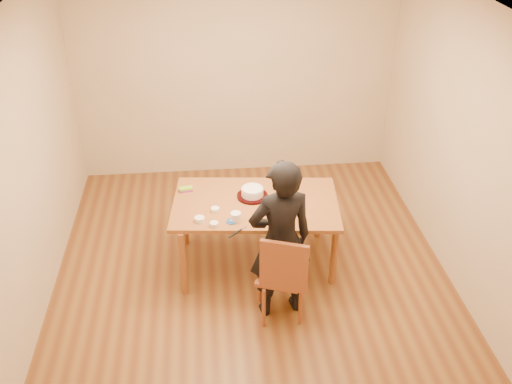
{
  "coord_description": "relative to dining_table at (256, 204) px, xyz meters",
  "views": [
    {
      "loc": [
        -0.41,
        -4.53,
        3.8
      ],
      "look_at": [
        0.05,
        0.16,
        0.9
      ],
      "focal_mm": 40.0,
      "sensor_mm": 36.0,
      "label": 1
    }
  ],
  "objects": [
    {
      "name": "frosting_lid",
      "position": [
        -0.26,
        -0.32,
        0.02
      ],
      "size": [
        0.1,
        0.1,
        0.01
      ],
      "primitive_type": "cylinder",
      "color": "#1A4BAD",
      "rests_on": "dining_table"
    },
    {
      "name": "frosting_dome",
      "position": [
        -0.02,
        0.1,
        0.13
      ],
      "size": [
        0.22,
        0.22,
        0.03
      ],
      "primitive_type": "ellipsoid",
      "color": "white",
      "rests_on": "cake"
    },
    {
      "name": "ramekin_multi",
      "position": [
        -0.56,
        -0.28,
        0.04
      ],
      "size": [
        0.09,
        0.09,
        0.04
      ],
      "primitive_type": "cylinder",
      "color": "white",
      "rests_on": "dining_table"
    },
    {
      "name": "candy_box_green",
      "position": [
        -0.69,
        0.29,
        0.05
      ],
      "size": [
        0.14,
        0.09,
        0.02
      ],
      "primitive_type": "cube",
      "rotation": [
        0.0,
        0.0,
        0.17
      ],
      "color": "green",
      "rests_on": "candy_box_pink"
    },
    {
      "name": "person",
      "position": [
        0.15,
        -0.73,
        0.07
      ],
      "size": [
        0.64,
        0.48,
        1.6
      ],
      "primitive_type": "imported",
      "rotation": [
        0.0,
        0.0,
        3.32
      ],
      "color": "black",
      "rests_on": "floor"
    },
    {
      "name": "frosting_dollop",
      "position": [
        -0.26,
        -0.32,
        0.04
      ],
      "size": [
        0.04,
        0.04,
        0.02
      ],
      "primitive_type": "ellipsoid",
      "color": "white",
      "rests_on": "frosting_lid"
    },
    {
      "name": "dining_table",
      "position": [
        0.0,
        0.0,
        0.0
      ],
      "size": [
        1.73,
        1.13,
        0.04
      ],
      "primitive_type": "cube",
      "rotation": [
        0.0,
        0.0,
        -0.1
      ],
      "color": "brown",
      "rests_on": "floor"
    },
    {
      "name": "dining_chair",
      "position": [
        0.15,
        -0.78,
        -0.28
      ],
      "size": [
        0.5,
        0.5,
        0.04
      ],
      "primitive_type": "cube",
      "rotation": [
        0.0,
        0.0,
        -0.34
      ],
      "color": "brown",
      "rests_on": "floor"
    },
    {
      "name": "candy_box_pink",
      "position": [
        -0.68,
        0.28,
        0.03
      ],
      "size": [
        0.13,
        0.08,
        0.02
      ],
      "primitive_type": "cube",
      "rotation": [
        0.0,
        0.0,
        0.12
      ],
      "color": "#C52E8C",
      "rests_on": "dining_table"
    },
    {
      "name": "ramekin_yellow",
      "position": [
        -0.4,
        -0.12,
        0.04
      ],
      "size": [
        0.08,
        0.08,
        0.04
      ],
      "primitive_type": "cylinder",
      "color": "white",
      "rests_on": "dining_table"
    },
    {
      "name": "cake_plate",
      "position": [
        -0.02,
        0.1,
        0.03
      ],
      "size": [
        0.31,
        0.31,
        0.02
      ],
      "primitive_type": "cylinder",
      "color": "#B10B19",
      "rests_on": "dining_table"
    },
    {
      "name": "frosting_tub",
      "position": [
        -0.22,
        -0.3,
        0.06
      ],
      "size": [
        0.1,
        0.1,
        0.09
      ],
      "primitive_type": "cylinder",
      "color": "white",
      "rests_on": "dining_table"
    },
    {
      "name": "ramekin_green",
      "position": [
        -0.42,
        -0.37,
        0.04
      ],
      "size": [
        0.08,
        0.08,
        0.04
      ],
      "primitive_type": "cylinder",
      "color": "white",
      "rests_on": "dining_table"
    },
    {
      "name": "spatula",
      "position": [
        -0.23,
        -0.51,
        0.02
      ],
      "size": [
        0.13,
        0.13,
        0.01
      ],
      "primitive_type": "cube",
      "rotation": [
        0.0,
        0.0,
        0.76
      ],
      "color": "black",
      "rests_on": "dining_table"
    },
    {
      "name": "room_shell",
      "position": [
        -0.05,
        0.13,
        0.62
      ],
      "size": [
        4.0,
        4.5,
        2.7
      ],
      "color": "brown",
      "rests_on": "ground"
    },
    {
      "name": "cake",
      "position": [
        -0.02,
        0.1,
        0.08
      ],
      "size": [
        0.22,
        0.22,
        0.07
      ],
      "primitive_type": "cylinder",
      "color": "white",
      "rests_on": "cake_plate"
    }
  ]
}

